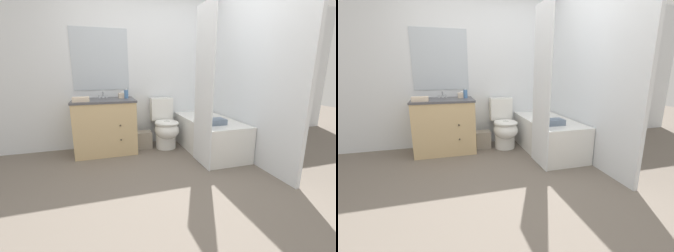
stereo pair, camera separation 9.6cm
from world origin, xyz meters
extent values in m
plane|color=#6B6056|center=(0.00, 0.00, 0.00)|extent=(14.00, 14.00, 0.00)
cube|color=silver|center=(0.00, 1.61, 1.25)|extent=(8.00, 0.05, 2.50)
cube|color=#B2BCC6|center=(-0.72, 1.58, 1.41)|extent=(0.85, 0.01, 0.93)
cube|color=silver|center=(1.20, 0.79, 1.25)|extent=(0.05, 2.59, 2.50)
cube|color=tan|center=(-0.72, 1.30, 0.40)|extent=(0.89, 0.57, 0.80)
cube|color=#4C4C51|center=(-0.72, 1.30, 0.81)|extent=(0.91, 0.59, 0.03)
cylinder|color=white|center=(-0.72, 1.30, 0.77)|extent=(0.30, 0.30, 0.10)
sphere|color=#382D23|center=(-0.52, 1.01, 0.48)|extent=(0.02, 0.02, 0.02)
sphere|color=#382D23|center=(-0.52, 1.01, 0.26)|extent=(0.02, 0.02, 0.02)
cylinder|color=silver|center=(-0.72, 1.49, 0.85)|extent=(0.04, 0.04, 0.04)
cylinder|color=silver|center=(-0.72, 1.45, 0.91)|extent=(0.02, 0.11, 0.09)
cylinder|color=silver|center=(-0.77, 1.49, 0.85)|extent=(0.03, 0.03, 0.04)
cylinder|color=silver|center=(-0.66, 1.49, 0.85)|extent=(0.03, 0.03, 0.04)
cylinder|color=white|center=(0.22, 1.21, 0.12)|extent=(0.33, 0.33, 0.23)
ellipsoid|color=white|center=(0.22, 1.16, 0.32)|extent=(0.39, 0.46, 0.29)
torus|color=white|center=(0.22, 1.16, 0.43)|extent=(0.38, 0.38, 0.04)
cube|color=white|center=(0.22, 1.48, 0.61)|extent=(0.37, 0.18, 0.37)
ellipsoid|color=white|center=(0.22, 1.16, 0.45)|extent=(0.37, 0.44, 0.02)
cube|color=white|center=(0.83, 0.89, 0.26)|extent=(0.67, 1.40, 0.52)
cube|color=#A8ADAE|center=(0.83, 0.89, 0.51)|extent=(0.55, 1.28, 0.01)
cube|color=white|center=(0.49, 0.42, 1.02)|extent=(0.02, 0.50, 2.03)
cube|color=gray|center=(-0.12, 1.32, 0.14)|extent=(0.24, 0.20, 0.27)
cube|color=beige|center=(-0.42, 1.44, 0.86)|extent=(0.13, 0.15, 0.07)
ellipsoid|color=white|center=(-0.42, 1.44, 0.91)|extent=(0.06, 0.04, 0.03)
cylinder|color=#4C7AB2|center=(-0.37, 1.36, 0.89)|extent=(0.06, 0.06, 0.13)
cylinder|color=silver|center=(-0.37, 1.36, 0.97)|extent=(0.04, 0.04, 0.03)
cube|color=beige|center=(-1.03, 1.14, 0.86)|extent=(0.22, 0.13, 0.06)
cube|color=slate|center=(0.70, 0.53, 0.55)|extent=(0.34, 0.20, 0.08)
camera|label=1|loc=(-0.80, -2.18, 1.25)|focal=24.00mm
camera|label=2|loc=(-0.70, -2.21, 1.25)|focal=24.00mm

